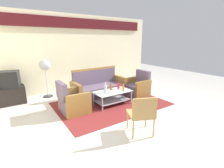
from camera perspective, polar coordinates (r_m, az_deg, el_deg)
The scene contains 16 objects.
ground_plane at distance 4.33m, azimuth 5.55°, elevation -10.54°, with size 14.00×14.00×0.00m, color beige.
wall_back at distance 6.56m, azimuth -11.54°, elevation 11.37°, with size 6.52×0.19×2.80m.
rug at distance 4.98m, azimuth -0.29°, elevation -6.86°, with size 3.16×2.22×0.01m, color maroon.
couch at distance 5.45m, azimuth -4.54°, elevation -1.51°, with size 1.82×0.80×0.96m.
armchair_left at distance 4.46m, azimuth -13.56°, elevation -6.12°, with size 0.70×0.76×0.85m.
armchair_right at distance 5.69m, azimuth 8.76°, elevation -1.24°, with size 0.72×0.78×0.85m.
coffee_table at distance 4.86m, azimuth 0.24°, elevation -4.10°, with size 1.10×0.60×0.40m.
bottle_orange at distance 4.85m, azimuth 4.01°, elevation -1.36°, with size 0.06×0.06×0.23m.
bottle_clear at distance 4.66m, azimuth -2.24°, elevation -1.62°, with size 0.07×0.07×0.31m.
bottle_red at distance 5.02m, azimuth 2.28°, elevation -0.74°, with size 0.07×0.07×0.24m.
bottle_brown at distance 4.95m, azimuth -0.43°, elevation -0.99°, with size 0.07×0.07×0.23m.
cup at distance 4.60m, azimuth -1.06°, elevation -2.75°, with size 0.08×0.08×0.10m, color silver.
tv_stand at distance 5.78m, azimuth -32.05°, elevation -3.45°, with size 0.80×0.50×0.52m, color black.
television at distance 5.66m, azimuth -32.74°, elevation 1.38°, with size 0.69×0.57×0.48m.
pedestal_fan at distance 5.77m, azimuth -22.40°, elevation 5.44°, with size 0.36×0.36×1.27m.
wicker_chair at distance 3.30m, azimuth 10.50°, elevation -9.80°, with size 0.63×0.63×0.84m.
Camera 1 is at (-2.50, -3.00, 1.87)m, focal length 26.09 mm.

